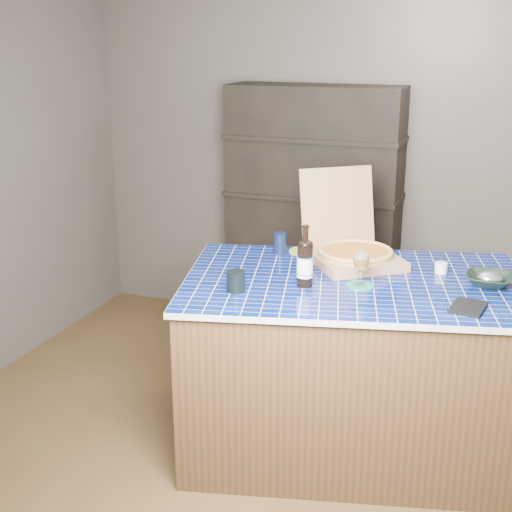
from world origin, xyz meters
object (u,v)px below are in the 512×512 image
at_px(mead_bottle, 305,262).
at_px(wine_glass, 361,262).
at_px(pizza_box, 353,250).
at_px(bowl, 489,280).
at_px(dvd_case, 468,307).
at_px(kitchen_island, 352,364).

distance_m(mead_bottle, wine_glass, 0.27).
relative_size(pizza_box, mead_bottle, 2.20).
xyz_separation_m(wine_glass, bowl, (0.60, 0.23, -0.10)).
xyz_separation_m(mead_bottle, dvd_case, (0.78, -0.04, -0.11)).
distance_m(wine_glass, bowl, 0.65).
bearing_deg(mead_bottle, pizza_box, 72.91).
bearing_deg(kitchen_island, mead_bottle, -154.66).
bearing_deg(kitchen_island, pizza_box, 92.01).
bearing_deg(mead_bottle, bowl, 20.80).
bearing_deg(bowl, pizza_box, 169.88).
bearing_deg(mead_bottle, wine_glass, 19.54).
bearing_deg(pizza_box, bowl, -47.34).
bearing_deg(kitchen_island, wine_glass, -77.21).
bearing_deg(wine_glass, dvd_case, -13.62).
bearing_deg(pizza_box, wine_glass, -108.88).
height_order(kitchen_island, pizza_box, pizza_box).
xyz_separation_m(mead_bottle, bowl, (0.86, 0.32, -0.09)).
xyz_separation_m(kitchen_island, dvd_case, (0.57, -0.21, 0.48)).
height_order(mead_bottle, dvd_case, mead_bottle).
relative_size(wine_glass, bowl, 0.77).
height_order(wine_glass, bowl, wine_glass).
bearing_deg(wine_glass, mead_bottle, -160.46).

